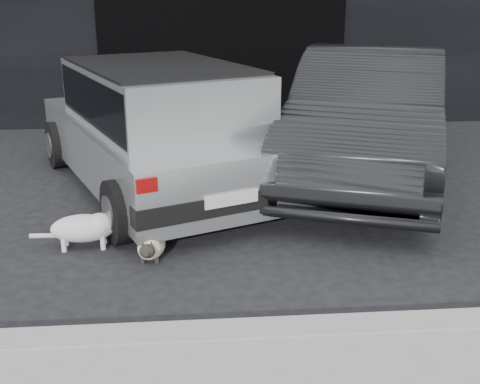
{
  "coord_description": "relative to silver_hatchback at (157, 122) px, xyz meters",
  "views": [
    {
      "loc": [
        0.46,
        -6.03,
        2.24
      ],
      "look_at": [
        0.87,
        -1.11,
        0.55
      ],
      "focal_mm": 45.0,
      "sensor_mm": 36.0,
      "label": 1
    }
  ],
  "objects": [
    {
      "name": "curb",
      "position": [
        0.92,
        -3.29,
        -0.73
      ],
      "size": [
        18.0,
        0.25,
        0.12
      ],
      "primitive_type": "cube",
      "color": "#969691",
      "rests_on": "ground"
    },
    {
      "name": "cat_white",
      "position": [
        -0.57,
        -1.62,
        -0.6
      ],
      "size": [
        0.86,
        0.32,
        0.4
      ],
      "rotation": [
        0.0,
        0.0,
        -1.52
      ],
      "color": "silver",
      "rests_on": "ground"
    },
    {
      "name": "garage_opening",
      "position": [
        0.92,
        3.3,
        0.51
      ],
      "size": [
        4.0,
        0.1,
        2.6
      ],
      "primitive_type": "cube",
      "color": "black",
      "rests_on": "ground"
    },
    {
      "name": "silver_hatchback",
      "position": [
        0.0,
        0.0,
        0.0
      ],
      "size": [
        3.14,
        4.31,
        1.45
      ],
      "rotation": [
        0.0,
        0.0,
        0.39
      ],
      "color": "#BBBFC1",
      "rests_on": "ground"
    },
    {
      "name": "second_car",
      "position": [
        2.53,
        0.31,
        -0.02
      ],
      "size": [
        3.15,
        4.95,
        1.54
      ],
      "primitive_type": "imported",
      "rotation": [
        0.0,
        0.0,
        -0.35
      ],
      "color": "black",
      "rests_on": "ground"
    },
    {
      "name": "ground",
      "position": [
        -0.08,
        -0.69,
        -0.79
      ],
      "size": [
        80.0,
        80.0,
        0.0
      ],
      "primitive_type": "plane",
      "color": "black",
      "rests_on": "ground"
    },
    {
      "name": "cat_siamese",
      "position": [
        0.0,
        -1.91,
        -0.68
      ],
      "size": [
        0.27,
        0.71,
        0.24
      ],
      "rotation": [
        0.0,
        0.0,
        3.06
      ],
      "color": "beige",
      "rests_on": "ground"
    }
  ]
}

